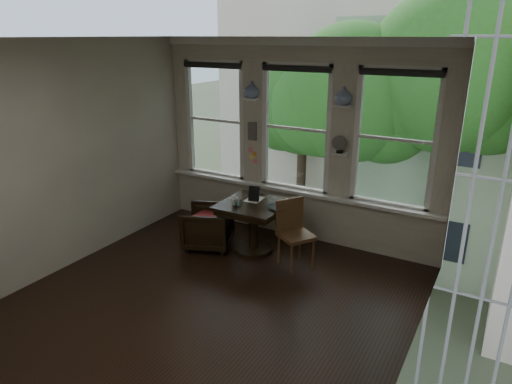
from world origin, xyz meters
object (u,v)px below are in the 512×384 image
Objects in this scene: side_chair_right at (296,235)px; mug at (234,201)px; armchair_left at (208,227)px; table at (253,227)px; laptop at (272,209)px.

mug is at bearing 128.00° from side_chair_right.
mug is at bearing 71.45° from armchair_left.
table is 8.16× the size of mug.
side_chair_right is 2.72× the size of laptop.
mug is (-0.55, -0.09, 0.04)m from laptop.
side_chair_right reaches higher than armchair_left.
armchair_left is 1.41m from side_chair_right.
side_chair_right is 8.34× the size of mug.
side_chair_right is (0.73, -0.11, 0.09)m from table.
side_chair_right is at bearing 31.08° from laptop.
side_chair_right is 1.00m from mug.
mug is at bearing -137.53° from laptop.
mug is (-0.20, -0.18, 0.43)m from table.
laptop is at bearing -14.78° from table.
laptop is at bearing 75.03° from armchair_left.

